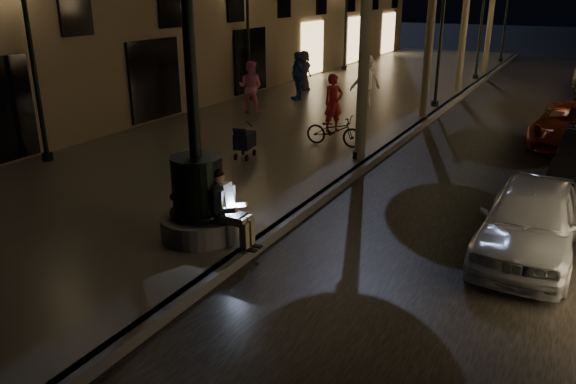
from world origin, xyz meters
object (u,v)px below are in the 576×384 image
Objects in this scene: lamp_curb_c at (482,15)px; lamp_left_a at (30,41)px; pedestrian_red at (333,103)px; car_front at (531,220)px; lamp_curb_b at (442,24)px; pedestrian_dark at (304,70)px; lamp_left_b at (248,21)px; stroller at (245,140)px; pedestrian_blue at (298,76)px; bicycle at (334,131)px; fountain_lamppost at (197,183)px; seated_man_laptop at (227,205)px; lamp_curb_a at (363,40)px; lamp_curb_d at (507,10)px; lamp_left_c at (346,13)px; pedestrian_pink at (251,87)px; car_third at (573,125)px; pedestrian_white at (366,81)px.

lamp_left_a is (-7.10, -20.00, 0.00)m from lamp_curb_c.
car_front is at bearing -99.60° from pedestrian_red.
lamp_curb_b is 13.94m from lamp_left_a.
lamp_left_a is at bearing -179.92° from pedestrian_dark.
lamp_left_b reaches higher than stroller.
pedestrian_blue is at bearing 72.71° from pedestrian_red.
bicycle is (0.72, -1.56, -0.46)m from pedestrian_red.
lamp_curb_b is at bearing -94.29° from pedestrian_dark.
lamp_curb_c is (0.70, 22.00, 2.02)m from fountain_lamppost.
lamp_curb_b and lamp_left_a have the same top height.
car_front is at bearing 27.50° from seated_man_laptop.
bicycle is (-1.09, 0.91, -2.60)m from lamp_curb_a.
lamp_left_c is (-7.10, -8.00, 0.00)m from lamp_curb_d.
lamp_curb_d is (0.70, 30.00, 2.02)m from fountain_lamppost.
pedestrian_pink is (-5.53, 9.73, 0.21)m from seated_man_laptop.
pedestrian_red is 0.94× the size of pedestrian_blue.
lamp_left_b is 5.00× the size of stroller.
fountain_lamppost is 10.90m from pedestrian_pink.
car_third is at bearing -35.52° from pedestrian_red.
pedestrian_dark is (1.01, 2.95, -2.18)m from lamp_left_b.
lamp_left_b is 10.00m from lamp_left_c.
lamp_left_a reaches higher than pedestrian_dark.
lamp_curb_d is 2.47× the size of pedestrian_white.
lamp_curb_a is 24.00m from lamp_curb_d.
bicycle is at bearing -143.61° from pedestrian_dark.
pedestrian_red is at bearing -68.67° from lamp_left_c.
lamp_curb_b reaches higher than pedestrian_pink.
pedestrian_blue is at bearing 135.15° from car_front.
seated_man_laptop is at bearing -90.23° from lamp_curb_c.
pedestrian_red is (5.28, -13.53, -2.14)m from lamp_left_c.
seated_man_laptop is 5.27m from car_front.
lamp_curb_b is 2.61× the size of pedestrian_pink.
seated_man_laptop is 0.70× the size of pedestrian_blue.
lamp_curb_c is 12.31m from car_third.
car_front is at bearing -5.09° from pedestrian_blue.
lamp_left_c is 2.68× the size of pedestrian_red.
lamp_curb_d is (0.00, 24.00, 0.00)m from lamp_curb_a.
fountain_lamppost reaches higher than pedestrian_red.
car_front is (4.58, -19.57, -2.57)m from lamp_curb_c.
lamp_curb_b is 2.52× the size of pedestrian_blue.
lamp_curb_a is at bearing -90.00° from lamp_curb_d.
lamp_curb_b is at bearing 89.64° from seated_man_laptop.
lamp_curb_d is 21.14m from pedestrian_pink.
bicycle is at bearing -13.19° from pedestrian_blue.
stroller is (4.44, -7.37, -2.55)m from lamp_left_b.
pedestrian_dark is at bearing 171.15° from lamp_curb_b.
lamp_curb_c reaches higher than stroller.
lamp_curb_c reaches higher than pedestrian_dark.
lamp_left_b is at bearing -111.53° from lamp_curb_d.
fountain_lamppost is 5.41× the size of stroller.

